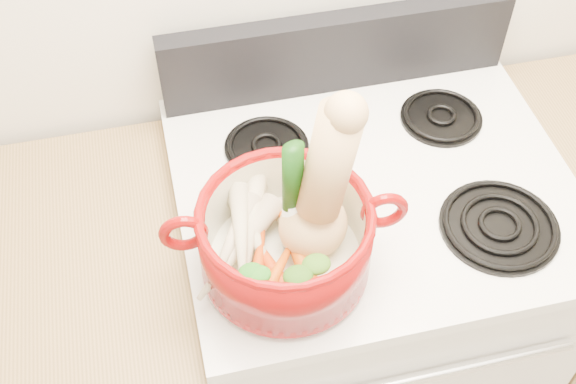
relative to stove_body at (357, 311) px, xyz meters
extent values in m
cube|color=silver|center=(0.00, 0.00, 0.00)|extent=(0.76, 0.65, 0.92)
cube|color=white|center=(0.00, 0.00, 0.47)|extent=(0.78, 0.67, 0.03)
cube|color=black|center=(0.00, 0.30, 0.58)|extent=(0.76, 0.05, 0.18)
cylinder|color=silver|center=(0.00, -0.34, 0.32)|extent=(0.60, 0.02, 0.02)
cylinder|color=black|center=(-0.19, -0.16, 0.50)|extent=(0.22, 0.22, 0.02)
cylinder|color=black|center=(0.19, -0.16, 0.50)|extent=(0.22, 0.22, 0.02)
cylinder|color=black|center=(-0.19, 0.14, 0.50)|extent=(0.17, 0.17, 0.02)
cylinder|color=black|center=(0.19, 0.14, 0.50)|extent=(0.17, 0.17, 0.02)
cylinder|color=maroon|center=(-0.22, -0.16, 0.58)|extent=(0.32, 0.32, 0.15)
torus|color=maroon|center=(-0.39, -0.15, 0.63)|extent=(0.08, 0.03, 0.08)
torus|color=maroon|center=(-0.05, -0.18, 0.63)|extent=(0.08, 0.03, 0.08)
cylinder|color=white|center=(-0.20, -0.14, 0.66)|extent=(0.05, 0.05, 0.25)
ellipsoid|color=#D0B380|center=(-0.19, -0.09, 0.56)|extent=(0.09, 0.06, 0.04)
cone|color=beige|center=(-0.27, -0.12, 0.56)|extent=(0.10, 0.20, 0.05)
cone|color=beige|center=(-0.30, -0.15, 0.57)|extent=(0.20, 0.19, 0.07)
cone|color=beige|center=(-0.27, -0.13, 0.58)|extent=(0.07, 0.19, 0.06)
cone|color=beige|center=(-0.31, -0.14, 0.58)|extent=(0.14, 0.17, 0.06)
cone|color=beige|center=(-0.26, -0.09, 0.59)|extent=(0.11, 0.23, 0.06)
cone|color=beige|center=(-0.29, -0.14, 0.59)|extent=(0.07, 0.20, 0.05)
cone|color=#C23609|center=(-0.25, -0.20, 0.56)|extent=(0.08, 0.19, 0.05)
cone|color=#BC3F09|center=(-0.27, -0.19, 0.56)|extent=(0.08, 0.15, 0.04)
cone|color=#D7550A|center=(-0.21, -0.18, 0.57)|extent=(0.05, 0.19, 0.05)
cone|color=#E05D0B|center=(-0.25, -0.22, 0.57)|extent=(0.10, 0.12, 0.04)
camera|label=1|loc=(-0.38, -0.87, 1.56)|focal=45.00mm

